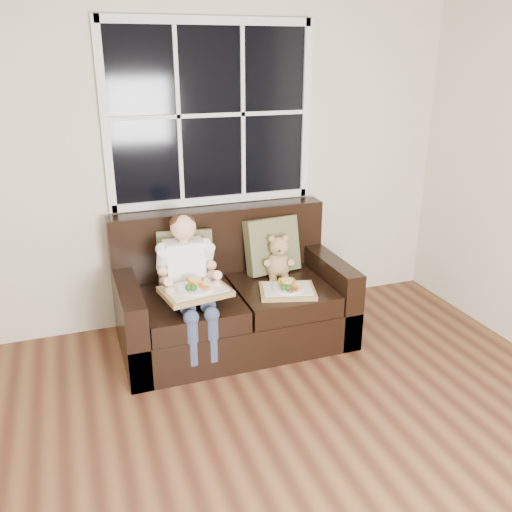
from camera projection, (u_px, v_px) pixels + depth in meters
name	position (u px, v px, depth m)	size (l,w,h in m)	color
room_walls	(331.00, 211.00, 1.83)	(4.52, 5.02, 2.71)	beige
window_back	(211.00, 115.00, 4.07)	(1.62, 0.04, 1.37)	black
loveseat	(232.00, 301.00, 4.14)	(1.70, 0.92, 0.96)	black
pillow_left	(185.00, 257.00, 4.05)	(0.44, 0.26, 0.42)	brown
pillow_right	(272.00, 245.00, 4.27)	(0.46, 0.26, 0.45)	brown
child	(188.00, 271.00, 3.80)	(0.40, 0.60, 0.91)	white
teddy_bear	(279.00, 260.00, 4.18)	(0.24, 0.29, 0.35)	#A68658
tray_left	(195.00, 290.00, 3.69)	(0.49, 0.41, 0.10)	#A67C4B
tray_right	(287.00, 289.00, 3.93)	(0.47, 0.40, 0.09)	#A67C4B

